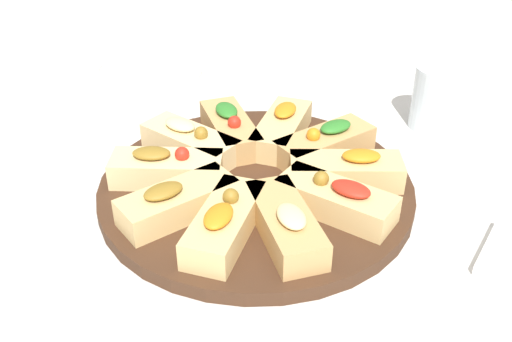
{
  "coord_description": "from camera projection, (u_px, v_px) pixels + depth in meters",
  "views": [
    {
      "loc": [
        -0.44,
        0.39,
        0.41
      ],
      "look_at": [
        0.0,
        0.0,
        0.03
      ],
      "focal_mm": 42.0,
      "sensor_mm": 36.0,
      "label": 1
    }
  ],
  "objects": [
    {
      "name": "serving_board",
      "position": [
        256.0,
        188.0,
        0.71
      ],
      "size": [
        0.37,
        0.37,
        0.02
      ],
      "primitive_type": "cylinder",
      "color": "#422819",
      "rests_on": "ground_plane"
    },
    {
      "name": "ground_plane",
      "position": [
        256.0,
        194.0,
        0.71
      ],
      "size": [
        3.0,
        3.0,
        0.0
      ],
      "primitive_type": "plane",
      "color": "silver"
    },
    {
      "name": "focaccia_slice_4",
      "position": [
        166.0,
        168.0,
        0.7
      ],
      "size": [
        0.12,
        0.13,
        0.05
      ],
      "color": "#E5C689",
      "rests_on": "serving_board"
    },
    {
      "name": "focaccia_slice_9",
      "position": [
        347.0,
        170.0,
        0.69
      ],
      "size": [
        0.12,
        0.13,
        0.04
      ],
      "color": "#DBB775",
      "rests_on": "serving_board"
    },
    {
      "name": "focaccia_slice_3",
      "position": [
        190.0,
        142.0,
        0.75
      ],
      "size": [
        0.14,
        0.07,
        0.05
      ],
      "color": "#E5C689",
      "rests_on": "serving_board"
    },
    {
      "name": "focaccia_slice_7",
      "position": [
        286.0,
        223.0,
        0.61
      ],
      "size": [
        0.14,
        0.1,
        0.04
      ],
      "color": "tan",
      "rests_on": "serving_board"
    },
    {
      "name": "focaccia_slice_8",
      "position": [
        336.0,
        199.0,
        0.64
      ],
      "size": [
        0.14,
        0.08,
        0.05
      ],
      "color": "#DBB775",
      "rests_on": "serving_board"
    },
    {
      "name": "focaccia_slice_2",
      "position": [
        230.0,
        129.0,
        0.78
      ],
      "size": [
        0.14,
        0.09,
        0.05
      ],
      "color": "tan",
      "rests_on": "serving_board"
    },
    {
      "name": "focaccia_slice_1",
      "position": [
        282.0,
        129.0,
        0.78
      ],
      "size": [
        0.11,
        0.14,
        0.04
      ],
      "color": "#DBB775",
      "rests_on": "serving_board"
    },
    {
      "name": "focaccia_slice_6",
      "position": [
        225.0,
        222.0,
        0.61
      ],
      "size": [
        0.11,
        0.14,
        0.05
      ],
      "color": "#DBB775",
      "rests_on": "serving_board"
    },
    {
      "name": "water_glass",
      "position": [
        435.0,
        98.0,
        0.83
      ],
      "size": [
        0.06,
        0.06,
        0.09
      ],
      "primitive_type": "cylinder",
      "color": "silver",
      "rests_on": "ground_plane"
    },
    {
      "name": "focaccia_slice_5",
      "position": [
        177.0,
        202.0,
        0.64
      ],
      "size": [
        0.06,
        0.13,
        0.04
      ],
      "color": "#DBB775",
      "rests_on": "serving_board"
    },
    {
      "name": "plate_right",
      "position": [
        148.0,
        70.0,
        1.0
      ],
      "size": [
        0.18,
        0.18,
        0.02
      ],
      "color": "white",
      "rests_on": "ground_plane"
    },
    {
      "name": "focaccia_slice_0",
      "position": [
        325.0,
        144.0,
        0.74
      ],
      "size": [
        0.06,
        0.13,
        0.05
      ],
      "color": "tan",
      "rests_on": "serving_board"
    }
  ]
}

